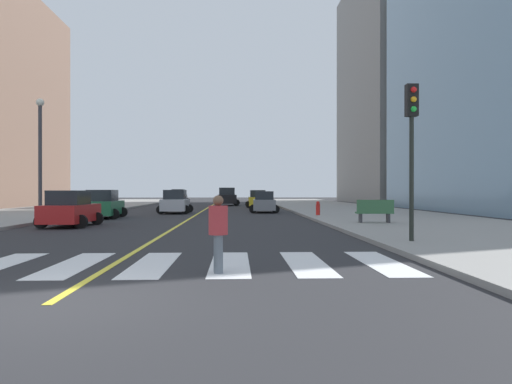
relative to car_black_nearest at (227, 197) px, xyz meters
name	(u,v)px	position (x,y,z in m)	size (l,w,h in m)	color
ground_plane	(46,305)	(-1.72, -47.71, -0.95)	(220.00, 220.00, 0.00)	#28282B
sidewalk_kerb_east	(399,219)	(10.48, -27.71, -0.88)	(10.00, 120.00, 0.15)	gray
crosswalk_paint	(114,264)	(-1.72, -43.71, -0.95)	(13.50, 4.00, 0.01)	silver
lane_divider_paint	(208,208)	(-1.72, -7.71, -0.95)	(0.16, 80.00, 0.01)	yellow
parking_garage_concrete	(418,89)	(26.59, 11.78, 14.98)	(18.00, 24.00, 31.86)	gray
car_black_nearest	(227,197)	(0.00, 0.00, 0.00)	(2.97, 4.64, 2.04)	black
car_red_second	(70,210)	(-6.81, -31.73, -0.15)	(2.47, 3.90, 1.72)	red
car_yellow_third	(258,199)	(3.22, -6.86, -0.13)	(2.45, 3.92, 1.75)	gold
car_silver_fourth	(175,202)	(-3.47, -18.63, -0.13)	(2.46, 3.95, 1.76)	#B7B7BC
car_green_fifth	(103,205)	(-7.15, -24.76, -0.13)	(2.52, 3.98, 1.76)	#236B42
car_white_sixth	(179,197)	(-6.88, 11.80, -0.07)	(2.67, 4.24, 1.88)	silver
car_gray_seventh	(264,203)	(3.28, -17.43, -0.18)	(2.41, 3.77, 1.66)	slate
traffic_light_near_corner	(412,131)	(6.59, -40.24, 2.63)	(0.36, 0.41, 4.88)	black
park_bench	(375,212)	(7.88, -31.75, -0.26)	(1.83, 0.67, 1.12)	#33603D
pedestrian_crossing	(218,230)	(0.75, -44.98, -0.06)	(0.40, 0.40, 1.63)	slate
fire_hydrant	(318,208)	(6.33, -24.42, -0.37)	(0.26, 0.26, 0.89)	red
street_lamp	(40,147)	(-9.94, -27.41, 3.23)	(0.44, 0.44, 6.76)	#38383D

